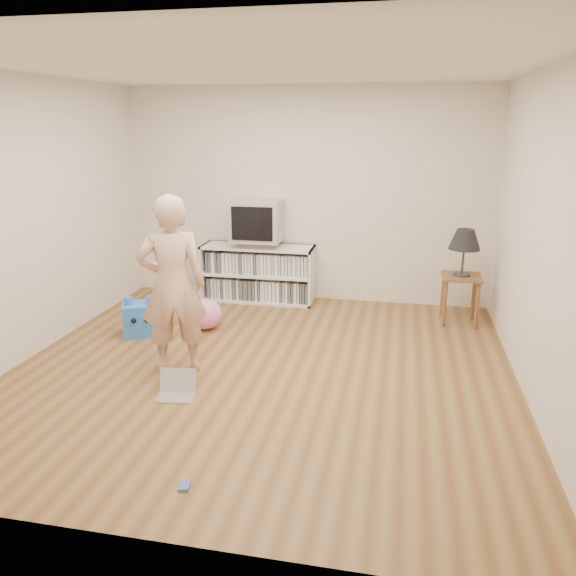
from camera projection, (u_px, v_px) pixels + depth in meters
The scene contains 13 objects.
ground at pixel (262, 369), 5.13m from camera, with size 4.50×4.50×0.00m, color brown.
walls at pixel (260, 229), 4.76m from camera, with size 4.52×4.52×2.60m.
ceiling at pixel (258, 65), 4.39m from camera, with size 4.50×4.50×0.01m, color white.
media_unit at pixel (259, 273), 7.05m from camera, with size 1.40×0.45×0.70m.
dvd_deck at pixel (258, 243), 6.93m from camera, with size 0.45×0.35×0.07m, color gray.
crt_tv at pixel (257, 220), 6.84m from camera, with size 0.60×0.53×0.50m.
side_table at pixel (461, 287), 6.21m from camera, with size 0.42×0.42×0.55m.
table_lamp at pixel (465, 241), 6.06m from camera, with size 0.34×0.34×0.52m.
person at pixel (173, 286), 4.89m from camera, with size 0.58×0.38×1.60m, color beige.
laptop at pixel (177, 389), 4.63m from camera, with size 0.33×0.28×0.21m.
playing_cards at pixel (184, 486), 3.46m from camera, with size 0.07×0.09×0.02m, color #4668BC.
plush_blue at pixel (141, 318), 5.93m from camera, with size 0.44×0.40×0.42m.
plush_pink at pixel (204, 314), 6.10m from camera, with size 0.39×0.39×0.33m, color pink.
Camera 1 is at (1.18, -4.57, 2.17)m, focal length 35.00 mm.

